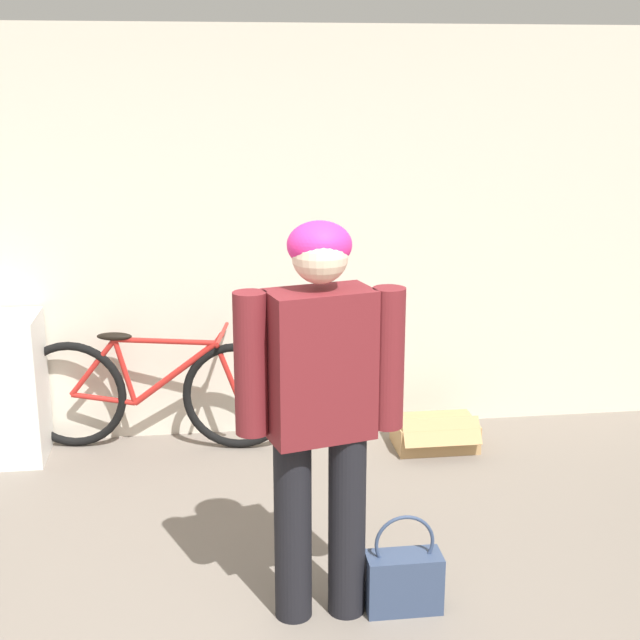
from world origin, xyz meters
TOP-DOWN VIEW (x-y plane):
  - wall_back at (0.00, 2.98)m, footprint 8.00×0.07m
  - person at (0.31, 0.81)m, footprint 0.70×0.33m
  - bicycle at (-0.49, 2.75)m, footprint 1.74×0.46m
  - handbag at (0.67, 0.78)m, footprint 0.33×0.15m
  - cardboard_box at (1.27, 2.52)m, footprint 0.51×0.40m

SIDE VIEW (x-z plane):
  - cardboard_box at x=1.27m, z-range -0.03..0.21m
  - handbag at x=0.67m, z-range -0.08..0.38m
  - bicycle at x=-0.49m, z-range -0.02..0.75m
  - person at x=0.31m, z-range 0.15..1.89m
  - wall_back at x=0.00m, z-range 0.00..2.60m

